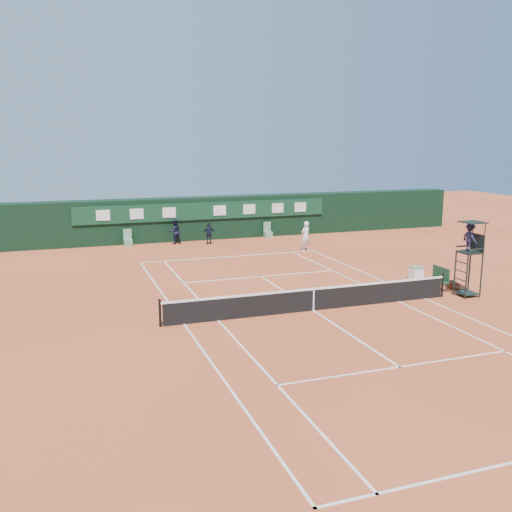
{
  "coord_description": "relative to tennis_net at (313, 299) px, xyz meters",
  "views": [
    {
      "loc": [
        -9.81,
        -20.78,
        7.0
      ],
      "look_at": [
        -0.44,
        6.0,
        1.2
      ],
      "focal_mm": 40.0,
      "sensor_mm": 36.0,
      "label": 1
    }
  ],
  "objects": [
    {
      "name": "ball_kid_left",
      "position": [
        -2.34,
        17.33,
        0.34
      ],
      "size": [
        0.9,
        0.75,
        1.69
      ],
      "primitive_type": "imported",
      "rotation": [
        0.0,
        0.0,
        3.28
      ],
      "color": "black",
      "rests_on": "ground"
    },
    {
      "name": "player_bench",
      "position": [
        7.02,
        1.13,
        0.09
      ],
      "size": [
        0.56,
        1.2,
        1.1
      ],
      "color": "#193F28",
      "rests_on": "ground"
    },
    {
      "name": "cooler",
      "position": [
        7.3,
        3.29,
        -0.18
      ],
      "size": [
        0.57,
        0.57,
        0.65
      ],
      "color": "white",
      "rests_on": "ground"
    },
    {
      "name": "linesman_chair_left",
      "position": [
        -5.5,
        17.48,
        -0.19
      ],
      "size": [
        0.55,
        0.5,
        1.15
      ],
      "color": "#588762",
      "rests_on": "ground"
    },
    {
      "name": "ground",
      "position": [
        0.0,
        0.0,
        -0.51
      ],
      "size": [
        90.0,
        90.0,
        0.0
      ],
      "primitive_type": "plane",
      "color": "#C6562E",
      "rests_on": "ground"
    },
    {
      "name": "court_lines",
      "position": [
        0.0,
        0.0,
        -0.5
      ],
      "size": [
        11.05,
        23.85,
        0.01
      ],
      "color": "silver",
      "rests_on": "ground"
    },
    {
      "name": "player",
      "position": [
        5.04,
        12.07,
        0.45
      ],
      "size": [
        0.82,
        0.68,
        1.91
      ],
      "primitive_type": "imported",
      "rotation": [
        0.0,
        0.0,
        3.52
      ],
      "color": "white",
      "rests_on": "ground"
    },
    {
      "name": "ball_kid_right",
      "position": [
        -0.17,
        16.44,
        0.22
      ],
      "size": [
        0.89,
        0.44,
        1.47
      ],
      "primitive_type": "imported",
      "rotation": [
        0.0,
        0.0,
        3.05
      ],
      "color": "black",
      "rests_on": "ground"
    },
    {
      "name": "umpire_chair",
      "position": [
        7.55,
        -0.25,
        1.95
      ],
      "size": [
        0.96,
        0.95,
        3.42
      ],
      "color": "black",
      "rests_on": "ground"
    },
    {
      "name": "linesman_chair_right",
      "position": [
        4.5,
        17.48,
        -0.19
      ],
      "size": [
        0.55,
        0.5,
        1.15
      ],
      "color": "#5D8E66",
      "rests_on": "ground"
    },
    {
      "name": "back_wall",
      "position": [
        0.0,
        18.74,
        1.0
      ],
      "size": [
        40.0,
        1.65,
        3.0
      ],
      "color": "black",
      "rests_on": "ground"
    },
    {
      "name": "tennis_ball",
      "position": [
        -0.78,
        7.73,
        -0.47
      ],
      "size": [
        0.07,
        0.07,
        0.07
      ],
      "primitive_type": "sphere",
      "color": "yellow",
      "rests_on": "ground"
    },
    {
      "name": "tennis_net",
      "position": [
        0.0,
        0.0,
        0.0
      ],
      "size": [
        12.9,
        0.1,
        1.1
      ],
      "color": "black",
      "rests_on": "ground"
    },
    {
      "name": "tennis_bag",
      "position": [
        7.87,
        1.13,
        -0.36
      ],
      "size": [
        0.53,
        0.87,
        0.3
      ],
      "primitive_type": "cube",
      "rotation": [
        0.0,
        0.0,
        -0.22
      ],
      "color": "black",
      "rests_on": "ground"
    }
  ]
}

